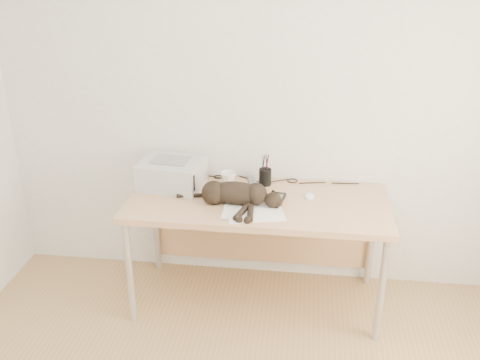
# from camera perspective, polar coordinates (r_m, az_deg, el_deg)

# --- Properties ---
(wall_back) EXTENTS (3.50, 0.00, 3.50)m
(wall_back) POSITION_cam_1_polar(r_m,az_deg,el_deg) (3.42, 2.63, 8.95)
(wall_back) COLOR white
(wall_back) RESTS_ON floor
(desk) EXTENTS (1.60, 0.70, 0.74)m
(desk) POSITION_cam_1_polar(r_m,az_deg,el_deg) (3.42, 2.02, -3.55)
(desk) COLOR tan
(desk) RESTS_ON floor
(printer) EXTENTS (0.42, 0.37, 0.18)m
(printer) POSITION_cam_1_polar(r_m,az_deg,el_deg) (3.47, -7.25, 0.73)
(printer) COLOR #B8B8BD
(printer) RESTS_ON desk
(papers) EXTENTS (0.38, 0.30, 0.01)m
(papers) POSITION_cam_1_polar(r_m,az_deg,el_deg) (3.13, 1.43, -3.42)
(papers) COLOR white
(papers) RESTS_ON desk
(cat) EXTENTS (0.66, 0.32, 0.15)m
(cat) POSITION_cam_1_polar(r_m,az_deg,el_deg) (3.20, -0.76, -1.54)
(cat) COLOR black
(cat) RESTS_ON desk
(mug) EXTENTS (0.14, 0.14, 0.09)m
(mug) POSITION_cam_1_polar(r_m,az_deg,el_deg) (3.46, -1.26, 0.12)
(mug) COLOR white
(mug) RESTS_ON desk
(pen_cup) EXTENTS (0.08, 0.08, 0.20)m
(pen_cup) POSITION_cam_1_polar(r_m,az_deg,el_deg) (3.47, 2.69, 0.36)
(pen_cup) COLOR black
(pen_cup) RESTS_ON desk
(remote_grey) EXTENTS (0.09, 0.18, 0.02)m
(remote_grey) POSITION_cam_1_polar(r_m,az_deg,el_deg) (3.51, 1.33, -0.20)
(remote_grey) COLOR gray
(remote_grey) RESTS_ON desk
(remote_black) EXTENTS (0.09, 0.21, 0.02)m
(remote_black) POSITION_cam_1_polar(r_m,az_deg,el_deg) (3.26, 4.05, -2.18)
(remote_black) COLOR black
(remote_black) RESTS_ON desk
(mouse) EXTENTS (0.07, 0.11, 0.03)m
(mouse) POSITION_cam_1_polar(r_m,az_deg,el_deg) (3.34, 7.39, -1.53)
(mouse) COLOR white
(mouse) RESTS_ON desk
(cable_tangle) EXTENTS (1.36, 0.07, 0.01)m
(cable_tangle) POSITION_cam_1_polar(r_m,az_deg,el_deg) (3.56, 2.39, 0.08)
(cable_tangle) COLOR black
(cable_tangle) RESTS_ON desk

